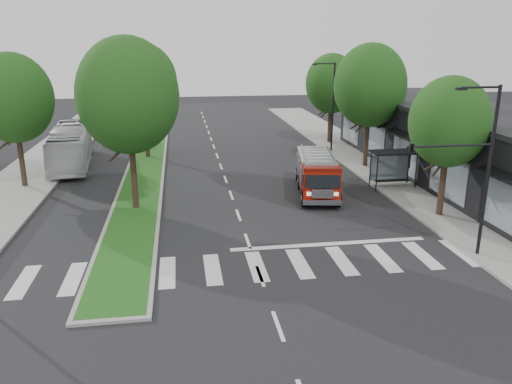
% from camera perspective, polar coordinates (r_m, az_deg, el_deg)
% --- Properties ---
extents(ground, '(140.00, 140.00, 0.00)m').
position_cam_1_polar(ground, '(25.56, -0.96, -5.64)').
color(ground, black).
rests_on(ground, ground).
extents(sidewalk_right, '(5.00, 80.00, 0.15)m').
position_cam_1_polar(sidewalk_right, '(38.15, 15.84, 1.47)').
color(sidewalk_right, gray).
rests_on(sidewalk_right, ground).
extents(sidewalk_left, '(5.00, 80.00, 0.15)m').
position_cam_1_polar(sidewalk_left, '(36.58, -26.42, -0.33)').
color(sidewalk_left, gray).
rests_on(sidewalk_left, ground).
extents(median, '(3.00, 50.00, 0.15)m').
position_cam_1_polar(median, '(42.62, -12.34, 3.31)').
color(median, gray).
rests_on(median, ground).
extents(storefront_row, '(8.00, 30.00, 5.00)m').
position_cam_1_polar(storefront_row, '(39.69, 22.07, 5.06)').
color(storefront_row, black).
rests_on(storefront_row, ground).
extents(bus_shelter, '(3.20, 1.60, 2.61)m').
position_cam_1_polar(bus_shelter, '(35.52, 15.38, 3.67)').
color(bus_shelter, black).
rests_on(bus_shelter, ground).
extents(tree_right_near, '(4.40, 4.40, 8.05)m').
position_cam_1_polar(tree_right_near, '(29.64, 21.21, 7.44)').
color(tree_right_near, black).
rests_on(tree_right_near, ground).
extents(tree_right_mid, '(5.60, 5.60, 9.72)m').
position_cam_1_polar(tree_right_mid, '(40.31, 12.90, 11.77)').
color(tree_right_mid, black).
rests_on(tree_right_mid, ground).
extents(tree_right_far, '(5.00, 5.00, 8.73)m').
position_cam_1_polar(tree_right_far, '(49.77, 8.61, 12.14)').
color(tree_right_far, black).
rests_on(tree_right_far, ground).
extents(tree_median_near, '(5.80, 5.80, 10.16)m').
position_cam_1_polar(tree_median_near, '(29.68, -14.43, 10.60)').
color(tree_median_near, black).
rests_on(tree_median_near, ground).
extents(tree_median_far, '(5.60, 5.60, 9.72)m').
position_cam_1_polar(tree_median_far, '(43.62, -12.73, 12.14)').
color(tree_median_far, black).
rests_on(tree_median_far, ground).
extents(tree_left_mid, '(5.20, 5.20, 9.16)m').
position_cam_1_polar(tree_left_mid, '(37.19, -26.02, 9.61)').
color(tree_left_mid, black).
rests_on(tree_left_mid, ground).
extents(streetlight_right_near, '(4.08, 0.22, 8.00)m').
position_cam_1_polar(streetlight_right_near, '(24.20, 23.43, 3.25)').
color(streetlight_right_near, black).
rests_on(streetlight_right_near, ground).
extents(streetlight_right_far, '(2.11, 0.20, 8.00)m').
position_cam_1_polar(streetlight_right_far, '(45.77, 8.62, 10.03)').
color(streetlight_right_far, black).
rests_on(streetlight_right_far, ground).
extents(fire_engine, '(3.64, 8.08, 2.70)m').
position_cam_1_polar(fire_engine, '(33.53, 6.97, 2.08)').
color(fire_engine, '#5F0D05').
rests_on(fire_engine, ground).
extents(city_bus, '(3.96, 11.76, 3.21)m').
position_cam_1_polar(city_bus, '(43.41, -20.40, 4.95)').
color(city_bus, silver).
rests_on(city_bus, ground).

